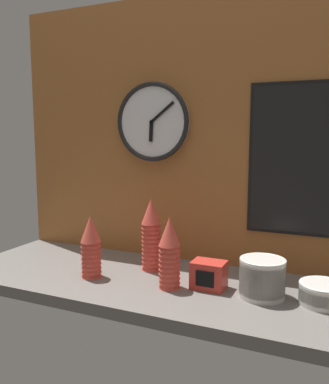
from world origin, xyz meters
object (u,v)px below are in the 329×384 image
object	(u,v)px
bowl_stack_far_right	(323,293)
cup_stack_center_left	(91,246)
cup_stack_center_right	(169,253)
bowl_stack_right	(262,277)
cup_stack_center	(151,234)
menu_board	(309,160)
wall_clock	(152,122)
napkin_dispenser	(209,275)

from	to	relation	value
bowl_stack_far_right	cup_stack_center_left	bearing A→B (deg)	-173.41
cup_stack_center_right	bowl_stack_far_right	bearing A→B (deg)	8.45
bowl_stack_right	cup_stack_center	bearing A→B (deg)	168.43
cup_stack_center_left	menu_board	size ratio (longest dim) A/B	0.41
menu_board	bowl_stack_right	bearing A→B (deg)	-111.52
bowl_stack_right	wall_clock	size ratio (longest dim) A/B	0.45
cup_stack_center_left	cup_stack_center_right	bearing A→B (deg)	3.59
bowl_stack_far_right	bowl_stack_right	distance (cm)	18.45
cup_stack_center_right	cup_stack_center	bearing A→B (deg)	134.11
cup_stack_center_left	menu_board	bearing A→B (deg)	25.01
wall_clock	cup_stack_center_right	bearing A→B (deg)	-55.31
cup_stack_center_right	napkin_dispenser	bearing A→B (deg)	22.92
cup_stack_center	bowl_stack_far_right	xyz separation A→B (cm)	(61.64, -7.05, -10.23)
wall_clock	cup_stack_center_left	bearing A→B (deg)	-106.44
cup_stack_center_right	menu_board	xyz separation A→B (cm)	(39.81, 30.68, 30.21)
cup_stack_center_right	cup_stack_center_left	bearing A→B (deg)	-176.41
cup_stack_center	cup_stack_center_left	bearing A→B (deg)	-135.32
cup_stack_center	bowl_stack_right	bearing A→B (deg)	-11.57
wall_clock	menu_board	bearing A→B (deg)	0.84
cup_stack_center	bowl_stack_right	distance (cm)	45.02
menu_board	napkin_dispenser	world-z (taller)	menu_board
bowl_stack_far_right	menu_board	xyz separation A→B (cm)	(-8.09, 23.56, 38.81)
bowl_stack_right	menu_board	world-z (taller)	menu_board
bowl_stack_right	napkin_dispenser	distance (cm)	17.75
cup_stack_center_left	menu_board	xyz separation A→B (cm)	(69.78, 32.56, 31.02)
bowl_stack_right	napkin_dispenser	bearing A→B (deg)	-179.57
cup_stack_center_left	bowl_stack_right	world-z (taller)	cup_stack_center_left
bowl_stack_right	napkin_dispenser	xyz separation A→B (cm)	(-17.66, -0.13, -1.85)
cup_stack_center_right	bowl_stack_right	size ratio (longest dim) A/B	1.67
wall_clock	bowl_stack_far_right	bearing A→B (deg)	-18.31
bowl_stack_right	menu_board	distance (cm)	45.10
bowl_stack_far_right	bowl_stack_right	world-z (taller)	bowl_stack_right
cup_stack_center_right	cup_stack_center	size ratio (longest dim) A/B	0.88
cup_stack_center	cup_stack_center_left	distance (cm)	22.95
bowl_stack_far_right	bowl_stack_right	xyz separation A→B (cm)	(-18.12, -1.85, 2.94)
cup_stack_center	cup_stack_center_left	xyz separation A→B (cm)	(-16.23, -16.05, -2.43)
cup_stack_center_right	bowl_stack_far_right	world-z (taller)	cup_stack_center_right
cup_stack_center_right	cup_stack_center	distance (cm)	19.80
wall_clock	menu_board	world-z (taller)	wall_clock
cup_stack_center_right	bowl_stack_right	bearing A→B (deg)	10.02
cup_stack_center	napkin_dispenser	xyz separation A→B (cm)	(25.87, -9.04, -9.14)
cup_stack_center	napkin_dispenser	size ratio (longest dim) A/B	2.47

